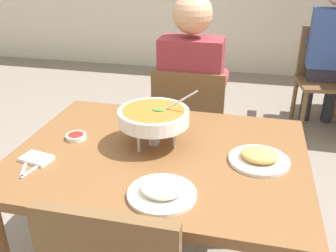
% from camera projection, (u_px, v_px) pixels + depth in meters
% --- Properties ---
extents(dining_table_main, '(1.21, 0.91, 0.75)m').
position_uv_depth(dining_table_main, '(160.00, 174.00, 1.61)').
color(dining_table_main, brown).
rests_on(dining_table_main, ground_plane).
extents(chair_diner_main, '(0.44, 0.44, 0.90)m').
position_uv_depth(chair_diner_main, '(190.00, 128.00, 2.32)').
color(chair_diner_main, brown).
rests_on(chair_diner_main, ground_plane).
extents(diner_main, '(0.40, 0.45, 1.31)m').
position_uv_depth(diner_main, '(192.00, 90.00, 2.25)').
color(diner_main, '#2D2D38').
rests_on(diner_main, ground_plane).
extents(curry_bowl, '(0.33, 0.30, 0.26)m').
position_uv_depth(curry_bowl, '(154.00, 117.00, 1.57)').
color(curry_bowl, silver).
rests_on(curry_bowl, dining_table_main).
extents(rice_plate, '(0.24, 0.24, 0.06)m').
position_uv_depth(rice_plate, '(162.00, 191.00, 1.28)').
color(rice_plate, white).
rests_on(rice_plate, dining_table_main).
extents(appetizer_plate, '(0.24, 0.24, 0.06)m').
position_uv_depth(appetizer_plate, '(259.00, 158.00, 1.48)').
color(appetizer_plate, white).
rests_on(appetizer_plate, dining_table_main).
extents(sauce_dish, '(0.09, 0.09, 0.02)m').
position_uv_depth(sauce_dish, '(76.00, 136.00, 1.67)').
color(sauce_dish, white).
rests_on(sauce_dish, dining_table_main).
extents(napkin_folded, '(0.13, 0.10, 0.02)m').
position_uv_depth(napkin_folded, '(37.00, 159.00, 1.50)').
color(napkin_folded, white).
rests_on(napkin_folded, dining_table_main).
extents(fork_utensil, '(0.08, 0.16, 0.01)m').
position_uv_depth(fork_utensil, '(25.00, 165.00, 1.46)').
color(fork_utensil, silver).
rests_on(fork_utensil, dining_table_main).
extents(spoon_utensil, '(0.05, 0.17, 0.01)m').
position_uv_depth(spoon_utensil, '(37.00, 167.00, 1.45)').
color(spoon_utensil, silver).
rests_on(spoon_utensil, dining_table_main).
extents(chair_bg_right, '(0.49, 0.49, 0.90)m').
position_uv_depth(chair_bg_right, '(323.00, 72.00, 3.36)').
color(chair_bg_right, brown).
rests_on(chair_bg_right, ground_plane).
extents(patron_bg_right, '(0.40, 0.45, 1.31)m').
position_uv_depth(patron_bg_right, '(330.00, 46.00, 3.26)').
color(patron_bg_right, '#2D2D38').
rests_on(patron_bg_right, ground_plane).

